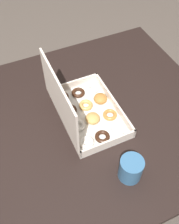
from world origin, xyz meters
TOP-DOWN VIEW (x-y plane):
  - ground_plane at (0.00, 0.00)m, footprint 8.00×8.00m
  - dining_table at (0.00, 0.00)m, footprint 0.96×0.99m
  - donut_box at (0.02, 0.07)m, footprint 0.35×0.24m
  - coffee_mug at (-0.29, 0.02)m, footprint 0.08×0.08m

SIDE VIEW (x-z plane):
  - ground_plane at x=0.00m, z-range 0.00..0.00m
  - dining_table at x=0.00m, z-range 0.26..1.00m
  - coffee_mug at x=-0.29m, z-range 0.73..0.83m
  - donut_box at x=0.02m, z-range 0.65..0.91m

